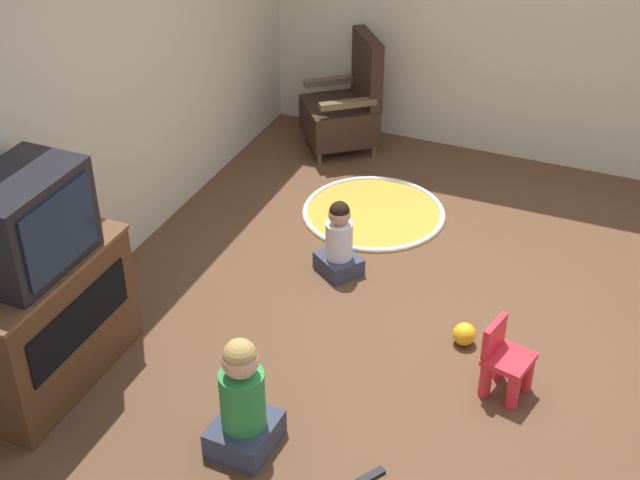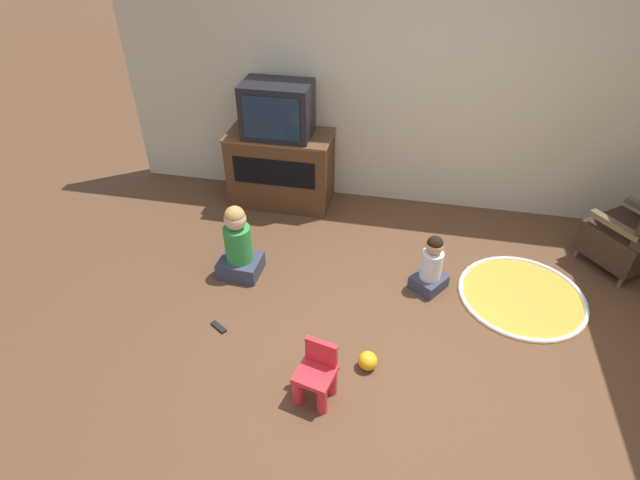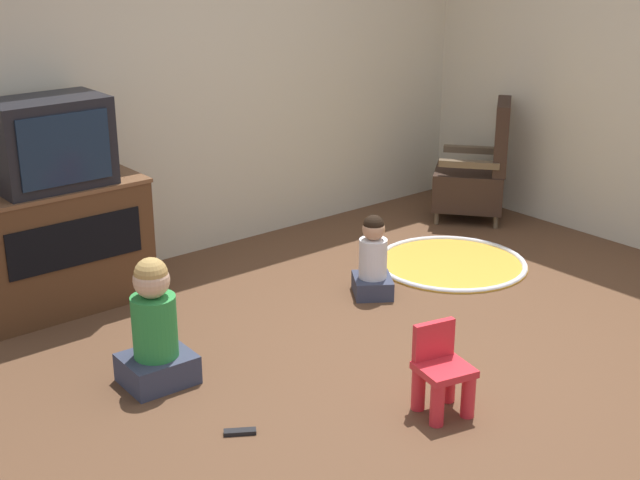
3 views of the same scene
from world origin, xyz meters
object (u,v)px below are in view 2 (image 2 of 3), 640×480
Objects in this scene: tv_cabinet at (281,168)px; black_armchair at (633,235)px; television at (277,110)px; toy_ball at (368,361)px; child_watching_center at (431,266)px; yellow_kid_chair at (316,376)px; remote_control at (219,327)px; child_watching_left at (238,246)px.

tv_cabinet is 3.27m from black_armchair.
toy_ball is (1.17, -2.02, -0.96)m from television.
tv_cabinet is at bearing 89.46° from child_watching_center.
toy_ball is (0.31, 0.30, -0.12)m from yellow_kid_chair.
black_armchair reaches higher than tv_cabinet.
black_armchair is 3.54m from remote_control.
child_watching_left is at bearing -92.16° from television.
black_armchair is at bearing -123.94° from remote_control.
black_armchair is 6.25× the size of remote_control.
black_armchair is 3.36m from child_watching_left.
tv_cabinet reaches higher than toy_ball.
black_armchair reaches higher than yellow_kid_chair.
black_armchair is at bearing 51.24° from yellow_kid_chair.
toy_ball is at bearing 57.07° from yellow_kid_chair.
yellow_kid_chair is 2.91× the size of remote_control.
television is at bearing 123.50° from yellow_kid_chair.
yellow_kid_chair is at bearing -0.32° from black_armchair.
remote_control is at bearing -90.01° from tv_cabinet.
remote_control is (-1.17, 0.15, -0.06)m from toy_ball.
tv_cabinet is 2.38m from toy_ball.
tv_cabinet is at bearing -47.01° from black_armchair.
tv_cabinet reaches higher than child_watching_center.
tv_cabinet is 1.60× the size of television.
black_armchair is at bearing 37.27° from toy_ball.
television is at bearing 90.13° from child_watching_center.
television is 2.13m from remote_control.
child_watching_center reaches higher than toy_ball.
television is at bearing -57.66° from remote_control.
child_watching_left is at bearing 146.17° from toy_ball.
television is 4.34× the size of remote_control.
child_watching_left is at bearing 129.10° from child_watching_center.
black_armchair reaches higher than child_watching_center.
black_armchair is (3.23, -0.48, -0.04)m from tv_cabinet.
child_watching_left is 4.96× the size of toy_ball.
yellow_kid_chair is at bearing -135.93° from toy_ball.
tv_cabinet is 1.11× the size of black_armchair.
child_watching_center is at bearing 73.64° from yellow_kid_chair.
remote_control is at bearing -84.01° from child_watching_left.
black_armchair reaches higher than child_watching_left.
television is 4.75× the size of toy_ball.
tv_cabinet reaches higher than child_watching_left.
tv_cabinet is 1.53× the size of child_watching_left.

